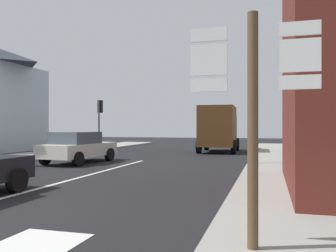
% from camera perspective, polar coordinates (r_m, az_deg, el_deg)
% --- Properties ---
extents(ground_plane, '(80.00, 80.00, 0.00)m').
position_cam_1_polar(ground_plane, '(16.38, -6.47, -6.12)').
color(ground_plane, black).
extents(sidewalk_right, '(3.05, 44.00, 0.14)m').
position_cam_1_polar(sidewalk_right, '(13.21, 18.34, -7.26)').
color(sidewalk_right, gray).
rests_on(sidewalk_right, ground).
extents(lane_centre_stripe, '(0.16, 12.00, 0.01)m').
position_cam_1_polar(lane_centre_stripe, '(12.79, -13.29, -7.79)').
color(lane_centre_stripe, silver).
rests_on(lane_centre_stripe, ground).
extents(sedan_far, '(2.25, 4.33, 1.47)m').
position_cam_1_polar(sedan_far, '(17.61, -13.98, -3.21)').
color(sedan_far, beige).
rests_on(sedan_far, ground).
extents(delivery_truck, '(2.58, 5.05, 3.05)m').
position_cam_1_polar(delivery_truck, '(24.51, 8.00, -0.26)').
color(delivery_truck, '#4C2D14').
rests_on(delivery_truck, ground).
extents(route_sign_post, '(1.66, 0.14, 3.20)m').
position_cam_1_polar(route_sign_post, '(4.81, 13.24, 2.19)').
color(route_sign_post, brown).
rests_on(route_sign_post, ground).
extents(traffic_light_near_right, '(0.30, 0.49, 3.66)m').
position_cam_1_polar(traffic_light_near_right, '(16.21, 13.48, 3.42)').
color(traffic_light_near_right, '#47474C').
rests_on(traffic_light_near_right, ground).
extents(traffic_light_far_left, '(0.30, 0.49, 3.61)m').
position_cam_1_polar(traffic_light_far_left, '(26.26, -10.71, 1.99)').
color(traffic_light_far_left, '#47474C').
rests_on(traffic_light_far_left, ground).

